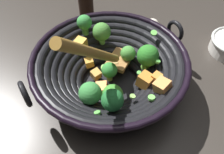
% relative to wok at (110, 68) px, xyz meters
% --- Properties ---
extents(ground_plane, '(4.00, 4.00, 0.00)m').
position_rel_wok_xyz_m(ground_plane, '(0.00, -0.00, -0.07)').
color(ground_plane, '#332D28').
extents(wok, '(0.37, 0.35, 0.26)m').
position_rel_wok_xyz_m(wok, '(0.00, 0.00, 0.00)').
color(wok, black).
rests_on(wok, ground).
extents(garlic_bulb, '(0.04, 0.04, 0.04)m').
position_rel_wok_xyz_m(garlic_bulb, '(-0.15, -0.21, -0.05)').
color(garlic_bulb, silver).
rests_on(garlic_bulb, ground).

